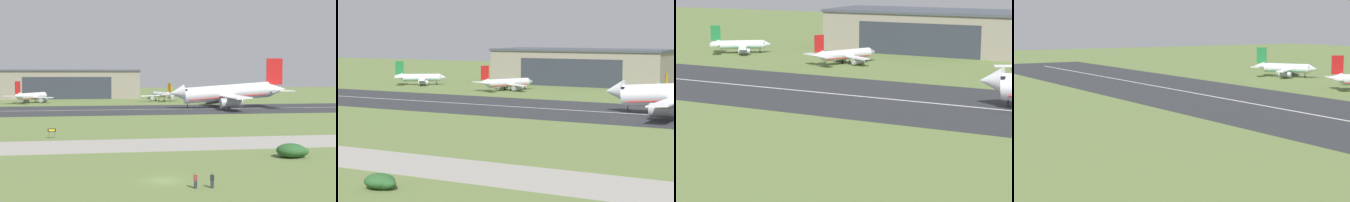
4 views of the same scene
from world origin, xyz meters
TOP-DOWN VIEW (x-y plane):
  - ground_plane at (0.00, 54.52)m, footprint 616.76×616.76m
  - runway_strip at (0.00, 109.04)m, footprint 376.76×44.19m
  - runway_centreline at (0.00, 109.04)m, footprint 339.09×0.70m
  - airplane_parked_west at (-78.61, 160.83)m, footprint 21.49×19.78m

SIDE VIEW (x-z plane):
  - ground_plane at x=0.00m, z-range 0.00..0.00m
  - runway_strip at x=0.00m, z-range 0.00..0.06m
  - runway_centreline at x=0.00m, z-range 0.06..0.07m
  - airplane_parked_west at x=-78.61m, z-range -1.99..7.75m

